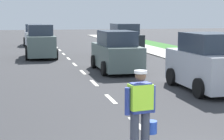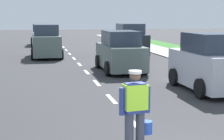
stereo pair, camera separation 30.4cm
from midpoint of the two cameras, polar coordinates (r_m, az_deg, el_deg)
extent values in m
plane|color=#333335|center=(27.20, -6.32, 2.56)|extent=(96.00, 96.00, 0.00)
cube|color=silver|center=(9.42, 4.60, -8.49)|extent=(0.14, 1.40, 0.01)
cube|color=silver|center=(12.23, 0.63, -4.51)|extent=(0.14, 1.40, 0.01)
cube|color=silver|center=(15.11, -1.82, -2.03)|extent=(0.14, 1.40, 0.01)
cube|color=silver|center=(18.03, -3.47, -0.34)|extent=(0.14, 1.40, 0.01)
cube|color=silver|center=(20.98, -4.66, 0.88)|extent=(0.14, 1.40, 0.01)
cube|color=silver|center=(23.94, -5.56, 1.79)|extent=(0.14, 1.40, 0.01)
cube|color=silver|center=(26.90, -6.26, 2.51)|extent=(0.14, 1.40, 0.01)
cube|color=silver|center=(29.88, -6.82, 3.08)|extent=(0.14, 1.40, 0.01)
cube|color=silver|center=(32.85, -7.28, 3.55)|extent=(0.14, 1.40, 0.01)
cube|color=silver|center=(35.84, -7.67, 3.94)|extent=(0.14, 1.40, 0.01)
cube|color=silver|center=(38.82, -7.99, 4.27)|extent=(0.14, 1.40, 0.01)
cube|color=silver|center=(41.81, -8.27, 4.55)|extent=(0.14, 1.40, 0.01)
cube|color=silver|center=(44.80, -8.51, 4.80)|extent=(0.14, 1.40, 0.01)
cube|color=silver|center=(47.79, -8.72, 5.01)|extent=(0.14, 1.40, 0.01)
cube|color=silver|center=(50.78, -8.91, 5.20)|extent=(0.14, 1.40, 0.01)
cube|color=silver|center=(53.77, -9.08, 5.37)|extent=(0.14, 1.40, 0.01)
cylinder|color=#383D4C|center=(7.49, 3.85, -9.70)|extent=(0.18, 0.18, 0.82)
cylinder|color=#383D4C|center=(7.59, 5.53, -9.48)|extent=(0.18, 0.18, 0.82)
cube|color=navy|center=(7.35, 4.76, -4.32)|extent=(0.43, 0.30, 0.60)
cube|color=#A5EA33|center=(7.35, 4.76, -4.17)|extent=(0.50, 0.35, 0.51)
cylinder|color=navy|center=(7.25, 2.74, -4.89)|extent=(0.11, 0.11, 0.55)
cylinder|color=navy|center=(7.48, 6.70, -4.52)|extent=(0.11, 0.11, 0.55)
sphere|color=brown|center=(7.27, 4.80, -0.94)|extent=(0.22, 0.22, 0.22)
cylinder|color=silver|center=(7.26, 4.81, -0.31)|extent=(0.26, 0.26, 0.06)
cylinder|color=#2347B7|center=(7.74, 6.42, -8.83)|extent=(0.26, 0.26, 0.26)
cube|color=silver|center=(35.50, -10.67, 5.00)|extent=(1.69, 4.12, 1.10)
cube|color=#2D3847|center=(35.57, -10.71, 6.46)|extent=(1.49, 2.27, 0.70)
cylinder|color=black|center=(34.28, -9.16, 4.27)|extent=(0.22, 0.68, 0.68)
cylinder|color=black|center=(34.25, -12.06, 4.19)|extent=(0.22, 0.68, 0.68)
cylinder|color=black|center=(36.83, -9.35, 4.54)|extent=(0.22, 0.68, 0.68)
cylinder|color=black|center=(36.80, -12.05, 4.47)|extent=(0.22, 0.68, 0.68)
cube|color=slate|center=(18.31, 1.73, 2.15)|extent=(1.73, 4.27, 1.13)
cube|color=#2D3847|center=(18.13, 1.82, 4.99)|extent=(1.53, 2.35, 0.70)
cylinder|color=black|center=(19.47, -1.72, 1.31)|extent=(0.22, 0.68, 0.68)
cylinder|color=black|center=(19.85, 3.32, 1.44)|extent=(0.22, 0.68, 0.68)
cylinder|color=black|center=(16.89, -0.15, 0.23)|extent=(0.22, 0.68, 0.68)
cylinder|color=black|center=(17.33, 5.60, 0.40)|extent=(0.22, 0.68, 0.68)
cube|color=slate|center=(24.78, -9.78, 3.85)|extent=(1.75, 4.27, 1.29)
cube|color=#2D3847|center=(24.83, -9.85, 6.16)|extent=(1.54, 2.35, 0.70)
cylinder|color=black|center=(23.55, -7.45, 2.48)|extent=(0.22, 0.68, 0.68)
cylinder|color=black|center=(23.49, -11.82, 2.35)|extent=(0.22, 0.68, 0.68)
cylinder|color=black|center=(26.18, -7.90, 3.05)|extent=(0.22, 0.68, 0.68)
cylinder|color=black|center=(26.12, -11.83, 2.94)|extent=(0.22, 0.68, 0.68)
cube|color=silver|center=(14.01, 15.54, 0.15)|extent=(1.79, 3.89, 1.24)
cube|color=#2D3847|center=(13.83, 15.88, 4.08)|extent=(1.57, 2.14, 0.70)
cylinder|color=black|center=(14.79, 10.18, -1.07)|extent=(0.22, 0.68, 0.68)
cylinder|color=black|center=(15.56, 16.44, -0.81)|extent=(0.22, 0.68, 0.68)
cylinder|color=black|center=(12.62, 14.26, -2.81)|extent=(0.22, 0.68, 0.68)
cube|color=black|center=(25.26, 3.09, 4.09)|extent=(1.72, 3.96, 1.34)
cube|color=#2D3847|center=(25.11, 3.17, 6.39)|extent=(1.51, 2.18, 0.70)
cylinder|color=black|center=(26.28, 0.54, 3.15)|extent=(0.22, 0.68, 0.68)
cylinder|color=black|center=(26.71, 4.24, 3.22)|extent=(0.22, 0.68, 0.68)
cylinder|color=black|center=(23.90, 1.80, 2.63)|extent=(0.22, 0.68, 0.68)
cylinder|color=black|center=(24.37, 5.83, 2.70)|extent=(0.22, 0.68, 0.68)
camera|label=1|loc=(0.15, -89.22, 0.11)|focal=59.00mm
camera|label=2|loc=(0.15, 90.78, -0.11)|focal=59.00mm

